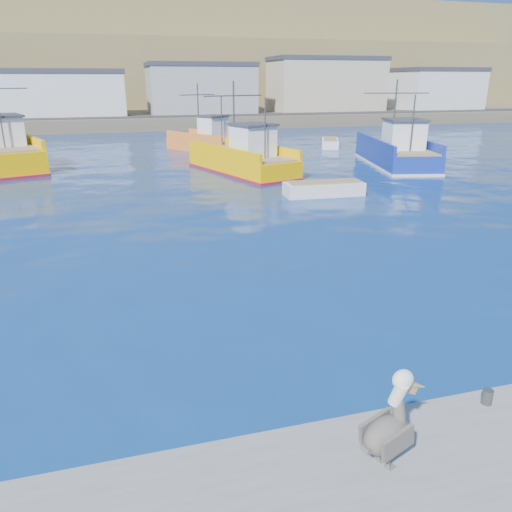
# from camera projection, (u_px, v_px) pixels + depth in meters

# --- Properties ---
(ground) EXTENTS (260.00, 260.00, 0.00)m
(ground) POSITION_uv_depth(u_px,v_px,m) (280.00, 359.00, 12.01)
(ground) COLOR navy
(ground) RESTS_ON ground
(dock_bollards) EXTENTS (36.20, 0.20, 0.30)m
(dock_bollards) POSITION_uv_depth(u_px,v_px,m) (374.00, 419.00, 8.86)
(dock_bollards) COLOR #4C4C4C
(dock_bollards) RESTS_ON dock
(far_shore) EXTENTS (200.00, 81.00, 24.00)m
(far_shore) POSITION_uv_depth(u_px,v_px,m) (120.00, 67.00, 107.96)
(far_shore) COLOR brown
(far_shore) RESTS_ON ground
(trawler_yellow_b) EXTENTS (6.36, 10.56, 6.35)m
(trawler_yellow_b) POSITION_uv_depth(u_px,v_px,m) (244.00, 159.00, 35.57)
(trawler_yellow_b) COLOR #FEB400
(trawler_yellow_b) RESTS_ON ground
(trawler_blue) EXTENTS (6.00, 11.21, 6.43)m
(trawler_blue) POSITION_uv_depth(u_px,v_px,m) (396.00, 152.00, 38.77)
(trawler_blue) COLOR navy
(trawler_blue) RESTS_ON ground
(boat_orange) EXTENTS (6.60, 8.29, 6.03)m
(boat_orange) POSITION_uv_depth(u_px,v_px,m) (207.00, 140.00, 46.51)
(boat_orange) COLOR orange
(boat_orange) RESTS_ON ground
(skiff_mid) EXTENTS (4.64, 1.83, 0.99)m
(skiff_mid) POSITION_uv_depth(u_px,v_px,m) (324.00, 190.00, 28.87)
(skiff_mid) COLOR silver
(skiff_mid) RESTS_ON ground
(skiff_far) EXTENTS (3.22, 4.79, 0.98)m
(skiff_far) POSITION_uv_depth(u_px,v_px,m) (330.00, 144.00, 49.66)
(skiff_far) COLOR silver
(skiff_far) RESTS_ON ground
(pelican) EXTENTS (1.33, 0.78, 1.66)m
(pelican) POSITION_uv_depth(u_px,v_px,m) (390.00, 426.00, 7.82)
(pelican) COLOR #595451
(pelican) RESTS_ON dock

